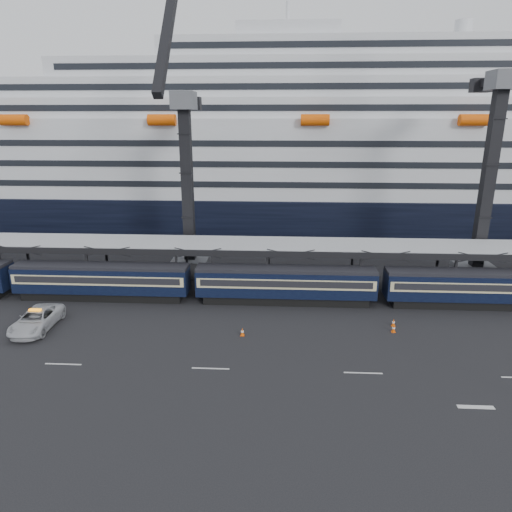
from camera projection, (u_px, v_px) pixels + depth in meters
name	position (u px, v px, depth m)	size (l,w,h in m)	color
ground	(379.00, 349.00, 39.26)	(260.00, 260.00, 0.00)	black
lane_markings	(504.00, 386.00, 33.82)	(111.00, 4.27, 0.02)	beige
train	(317.00, 284.00, 48.42)	(133.05, 3.00, 4.05)	black
canopy	(357.00, 247.00, 51.11)	(130.00, 6.25, 5.53)	#9DA0A5
cruise_ship	(325.00, 158.00, 79.68)	(214.09, 28.84, 34.00)	black
crane_dark_near	(186.00, 180.00, 54.63)	(4.50, 17.75, 35.08)	#4C4F54
crane_dark_mid	(491.00, 171.00, 51.39)	(4.50, 18.24, 39.64)	#4C4F54
pickup_truck	(37.00, 320.00, 42.77)	(3.06, 6.64, 1.85)	#ADAFB5
traffic_cone_a	(28.00, 319.00, 44.10)	(0.39, 0.39, 0.79)	#E24F07
traffic_cone_c	(242.00, 332.00, 41.57)	(0.38, 0.38, 0.77)	#E24F07
traffic_cone_d	(393.00, 322.00, 43.50)	(0.37, 0.37, 0.73)	#E24F07
traffic_cone_e	(394.00, 328.00, 42.26)	(0.39, 0.39, 0.77)	#E24F07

